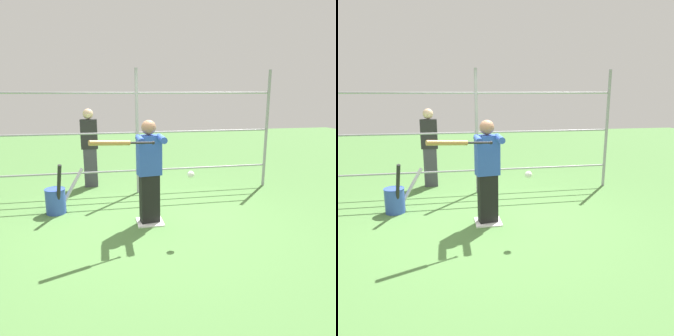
{
  "view_description": "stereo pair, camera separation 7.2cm",
  "coord_description": "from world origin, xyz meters",
  "views": [
    {
      "loc": [
        0.66,
        4.73,
        1.98
      ],
      "look_at": [
        -0.24,
        0.25,
        0.91
      ],
      "focal_mm": 35.0,
      "sensor_mm": 36.0,
      "label": 1
    },
    {
      "loc": [
        0.59,
        4.74,
        1.98
      ],
      "look_at": [
        -0.24,
        0.25,
        0.91
      ],
      "focal_mm": 35.0,
      "sensor_mm": 36.0,
      "label": 2
    }
  ],
  "objects": [
    {
      "name": "bystander_behind_fence",
      "position": [
        0.94,
        -2.25,
        0.86
      ],
      "size": [
        0.34,
        0.21,
        1.65
      ],
      "color": "#3F3F47",
      "rests_on": "ground"
    },
    {
      "name": "ground_plane",
      "position": [
        0.0,
        0.0,
        0.0
      ],
      "size": [
        24.0,
        24.0,
        0.0
      ],
      "primitive_type": "plane",
      "color": "#4C7A3D"
    },
    {
      "name": "softball_in_flight",
      "position": [
        -0.48,
        0.62,
        0.9
      ],
      "size": [
        0.1,
        0.1,
        0.1
      ],
      "color": "white"
    },
    {
      "name": "bat_bucket",
      "position": [
        1.46,
        -0.71,
        0.24
      ],
      "size": [
        0.64,
        0.64,
        0.88
      ],
      "color": "#3351B2",
      "rests_on": "ground"
    },
    {
      "name": "home_plate",
      "position": [
        0.0,
        0.0,
        0.01
      ],
      "size": [
        0.4,
        0.4,
        0.02
      ],
      "color": "white",
      "rests_on": "ground"
    },
    {
      "name": "fence_backstop",
      "position": [
        0.0,
        -1.6,
        1.21
      ],
      "size": [
        5.49,
        0.06,
        2.42
      ],
      "color": "#939399",
      "rests_on": "ground"
    },
    {
      "name": "baseball_bat_swinging",
      "position": [
        0.51,
        0.64,
        1.36
      ],
      "size": [
        0.86,
        0.4,
        0.13
      ],
      "color": "black"
    },
    {
      "name": "batter",
      "position": [
        0.0,
        0.02,
        0.86
      ],
      "size": [
        0.4,
        0.57,
        1.58
      ],
      "color": "black",
      "rests_on": "ground"
    }
  ]
}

